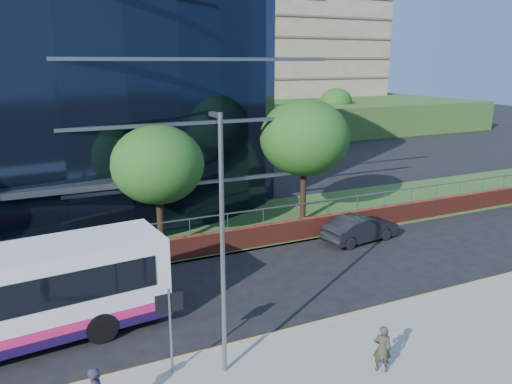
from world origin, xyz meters
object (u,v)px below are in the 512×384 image
tree_dist_f (336,102)px  tree_far_c (158,165)px  streetlight_east (222,241)px  parked_car (361,228)px  tree_dist_e (232,105)px  pedestrian_b (382,349)px  tree_far_d (305,138)px  street_sign (170,314)px

tree_dist_f → tree_far_c: bearing=-135.0°
streetlight_east → parked_car: size_ratio=1.81×
tree_dist_e → pedestrian_b: size_ratio=4.25×
streetlight_east → pedestrian_b: (4.40, -2.12, -3.52)m
tree_far_d → streetlight_east: bearing=-129.4°
tree_far_c → tree_dist_e: (17.00, 31.00, 0.00)m
street_sign → streetlight_east: streetlight_east is taller
tree_dist_e → tree_far_c: bearing=-118.7°
tree_far_d → parked_car: size_ratio=1.69×
tree_far_c → pedestrian_b: 14.19m
pedestrian_b → tree_far_c: bearing=-39.8°
tree_dist_f → pedestrian_b: (-29.60, -46.29, -3.29)m
street_sign → streetlight_east: bearing=-21.4°
tree_dist_f → pedestrian_b: bearing=-122.6°
tree_far_d → parked_car: (1.14, -4.22, -4.46)m
tree_dist_e → tree_far_d: bearing=-104.9°
pedestrian_b → street_sign: bearing=11.2°
tree_far_d → tree_dist_f: bearing=53.1°
pedestrian_b → tree_far_d: bearing=-75.5°
street_sign → pedestrian_b: bearing=-24.6°
tree_dist_e → streetlight_east: 45.85m
tree_far_d → parked_car: tree_far_d is taller
tree_far_d → street_sign: bearing=-134.8°
tree_dist_e → tree_dist_f: tree_dist_e is taller
tree_far_c → tree_dist_f: 46.67m
tree_far_c → street_sign: bearing=-103.3°
tree_far_d → pedestrian_b: bearing=-111.4°
tree_dist_e → streetlight_east: streetlight_east is taller
tree_dist_e → pedestrian_b: bearing=-107.1°
street_sign → streetlight_east: (1.50, -0.59, 2.29)m
tree_far_c → streetlight_east: bearing=-95.1°
tree_far_c → tree_dist_f: (33.00, 33.00, -0.33)m
tree_far_c → parked_car: size_ratio=1.48×
street_sign → tree_far_d: tree_far_d is taller
tree_dist_e → tree_dist_f: size_ratio=1.08×
tree_dist_f → streetlight_east: streetlight_east is taller
parked_car → tree_dist_f: bearing=-39.3°
street_sign → parked_car: bearing=30.2°
street_sign → tree_far_d: (11.50, 11.59, 3.04)m
tree_dist_f → parked_car: 42.97m
tree_far_c → tree_dist_e: 35.36m
street_sign → tree_far_c: tree_far_c is taller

